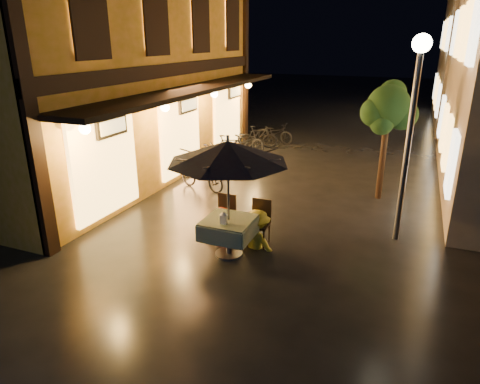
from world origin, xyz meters
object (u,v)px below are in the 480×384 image
at_px(patio_umbrella, 228,152).
at_px(person_orange, 221,208).
at_px(streetlamp_near, 414,104).
at_px(table_lantern, 224,217).
at_px(cafe_table, 229,228).
at_px(bicycle_0, 202,175).
at_px(person_yellow, 257,211).

xyz_separation_m(patio_umbrella, person_orange, (-0.43, 0.57, -1.41)).
height_order(streetlamp_near, table_lantern, streetlamp_near).
bearing_deg(cafe_table, person_orange, 126.65).
distance_m(patio_umbrella, bicycle_0, 4.43).
xyz_separation_m(table_lantern, person_yellow, (0.39, 0.81, -0.13)).
xyz_separation_m(person_yellow, bicycle_0, (-2.70, 2.78, -0.37)).
height_order(patio_umbrella, person_orange, patio_umbrella).
distance_m(streetlamp_near, bicycle_0, 6.09).
bearing_deg(person_yellow, person_orange, 12.28).
relative_size(cafe_table, table_lantern, 3.96).
distance_m(streetlamp_near, table_lantern, 4.33).
distance_m(cafe_table, person_yellow, 0.73).
height_order(streetlamp_near, bicycle_0, streetlamp_near).
relative_size(person_orange, person_yellow, 0.94).
xyz_separation_m(table_lantern, bicycle_0, (-2.31, 3.59, -0.50)).
relative_size(streetlamp_near, bicycle_0, 2.65).
distance_m(streetlamp_near, patio_umbrella, 3.79).
height_order(cafe_table, person_orange, person_orange).
bearing_deg(bicycle_0, streetlamp_near, -87.96).
bearing_deg(streetlamp_near, cafe_table, -146.50).
height_order(cafe_table, person_yellow, person_yellow).
relative_size(streetlamp_near, cafe_table, 4.27).
relative_size(table_lantern, person_yellow, 0.16).
bearing_deg(bicycle_0, patio_umbrella, -129.81).
xyz_separation_m(table_lantern, person_orange, (-0.43, 0.80, -0.18)).
bearing_deg(patio_umbrella, streetlamp_near, 33.50).
bearing_deg(table_lantern, person_orange, 117.88).
height_order(table_lantern, bicycle_0, table_lantern).
distance_m(cafe_table, bicycle_0, 4.08).
bearing_deg(table_lantern, bicycle_0, 122.72).
relative_size(streetlamp_near, patio_umbrella, 1.72).
height_order(person_orange, bicycle_0, person_orange).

